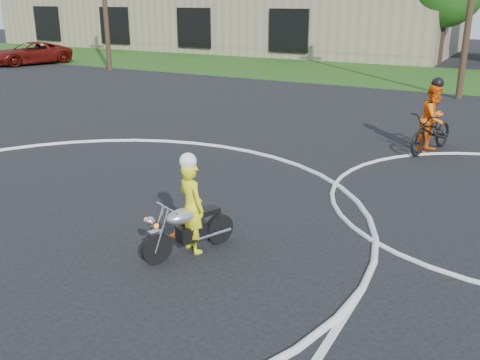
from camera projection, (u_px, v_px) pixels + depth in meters
The scene contains 7 objects.
grass_strip at pixel (381, 75), 30.73m from camera, with size 120.00×10.00×0.02m, color #1E4714.
course_markings at pixel (198, 213), 10.94m from camera, with size 19.05×19.05×0.12m.
primary_motorcycle at pixel (187, 228), 9.09m from camera, with size 0.95×1.71×0.96m.
rider_primary_grp at pixel (191, 205), 9.06m from camera, with size 0.69×0.59×1.78m.
rider_second_grp at pixel (433, 126), 15.12m from camera, with size 1.36×2.33×2.12m.
pickup_grp at pixel (31, 53), 35.47m from camera, with size 4.02×5.66×1.43m.
traffic_cones at pixel (221, 245), 9.24m from camera, with size 24.79×12.70×0.30m.
Camera 1 is at (7.79, -4.13, 4.17)m, focal length 40.00 mm.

